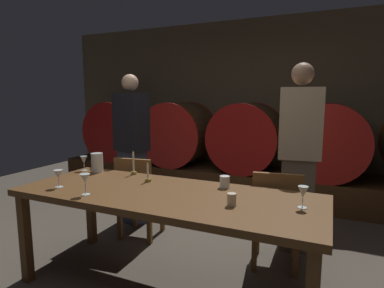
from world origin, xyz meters
TOP-DOWN VIEW (x-y plane):
  - ground_plane at (0.00, 0.00)m, footprint 9.05×9.05m
  - back_wall at (0.00, 3.10)m, footprint 6.96×0.24m
  - barrel_shelf at (0.00, 2.55)m, footprint 6.26×0.90m
  - wine_barrel_far_left at (-2.25, 2.55)m, footprint 1.01×0.90m
  - wine_barrel_left at (-1.11, 2.55)m, footprint 1.01×0.90m
  - wine_barrel_center at (0.01, 2.55)m, footprint 1.01×0.90m
  - wine_barrel_right at (1.12, 2.55)m, footprint 1.01×0.90m
  - dining_table at (0.04, -0.04)m, footprint 2.31×0.87m
  - chair_left at (-0.66, 0.63)m, footprint 0.44×0.44m
  - chair_right at (0.77, 0.60)m, footprint 0.45×0.45m
  - guest_left at (-0.96, 0.97)m, footprint 0.43×0.33m
  - guest_right at (0.89, 1.05)m, footprint 0.41×0.30m
  - candle_left at (-0.50, 0.34)m, footprint 0.05×0.05m
  - candle_right at (-0.24, 0.17)m, footprint 0.05×0.05m
  - pitcher at (-0.88, 0.28)m, footprint 0.11×0.11m
  - wine_glass_far_left at (-1.03, 0.27)m, footprint 0.07×0.07m
  - wine_glass_center_left at (-0.80, -0.26)m, footprint 0.07×0.07m
  - wine_glass_center_right at (-0.47, -0.33)m, footprint 0.07×0.07m
  - wine_glass_far_right at (1.01, 0.02)m, footprint 0.07×0.07m
  - cup_left at (0.41, 0.27)m, footprint 0.08×0.08m
  - cup_right at (0.58, -0.12)m, footprint 0.06×0.06m

SIDE VIEW (x-z plane):
  - ground_plane at x=0.00m, z-range 0.00..0.00m
  - barrel_shelf at x=0.00m, z-range 0.00..0.41m
  - chair_left at x=-0.66m, z-range 0.05..0.93m
  - chair_right at x=0.77m, z-range 0.05..0.93m
  - dining_table at x=0.04m, z-range 0.32..1.09m
  - cup_right at x=0.58m, z-range 0.78..0.86m
  - candle_right at x=-0.24m, z-range 0.74..0.91m
  - cup_left at x=0.41m, z-range 0.78..0.87m
  - candle_left at x=-0.50m, z-range 0.73..0.96m
  - pitcher at x=-0.88m, z-range 0.78..0.96m
  - wine_glass_center_left at x=-0.80m, z-range 0.81..0.95m
  - wine_glass_far_left at x=-1.03m, z-range 0.81..0.95m
  - wine_glass_far_right at x=1.01m, z-range 0.81..0.95m
  - guest_left at x=-0.96m, z-range 0.02..1.77m
  - wine_glass_center_right at x=-0.47m, z-range 0.82..0.97m
  - wine_barrel_far_left at x=-2.25m, z-range 0.40..1.41m
  - wine_barrel_left at x=-1.11m, z-range 0.40..1.41m
  - wine_barrel_center at x=0.01m, z-range 0.40..1.41m
  - wine_barrel_right at x=1.12m, z-range 0.40..1.41m
  - guest_right at x=0.89m, z-range 0.03..1.83m
  - back_wall at x=0.00m, z-range 0.00..2.71m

